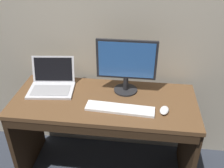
# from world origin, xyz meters

# --- Properties ---
(ground_plane) EXTENTS (14.00, 14.00, 0.00)m
(ground_plane) POSITION_xyz_m (0.00, 0.00, 0.00)
(ground_plane) COLOR #2D333D
(desk) EXTENTS (1.40, 0.60, 0.76)m
(desk) POSITION_xyz_m (0.00, -0.01, 0.56)
(desk) COLOR brown
(desk) RESTS_ON ground
(laptop_silver) EXTENTS (0.38, 0.33, 0.23)m
(laptop_silver) POSITION_xyz_m (-0.44, 0.09, 0.80)
(laptop_silver) COLOR silver
(laptop_silver) RESTS_ON desk
(external_monitor) EXTENTS (0.45, 0.19, 0.43)m
(external_monitor) POSITION_xyz_m (0.15, 0.13, 1.00)
(external_monitor) COLOR black
(external_monitor) RESTS_ON desk
(wired_keyboard) EXTENTS (0.50, 0.14, 0.02)m
(wired_keyboard) POSITION_xyz_m (0.13, -0.12, 0.78)
(wired_keyboard) COLOR white
(wired_keyboard) RESTS_ON desk
(computer_mouse) EXTENTS (0.08, 0.11, 0.03)m
(computer_mouse) POSITION_xyz_m (0.45, -0.11, 0.78)
(computer_mouse) COLOR white
(computer_mouse) RESTS_ON desk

